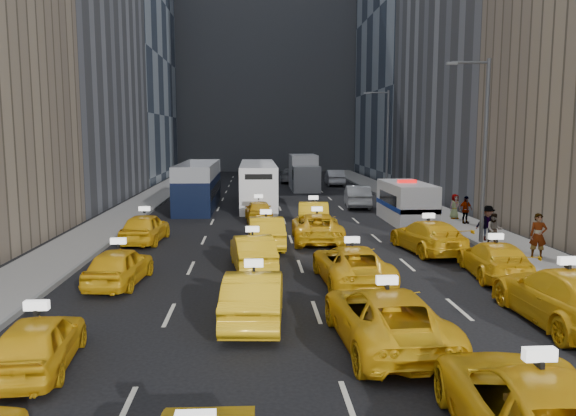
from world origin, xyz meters
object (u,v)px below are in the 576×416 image
Objects in this scene: double_decker at (199,186)px; pedestrian_0 at (538,236)px; nypd_van at (406,203)px; box_truck at (304,173)px; taxi_2 at (536,410)px; city_bus at (258,184)px.

double_decker reaches higher than pedestrian_0.
box_truck reaches higher than nypd_van.
taxi_2 is 0.49× the size of double_decker.
box_truck is at bearing 100.06° from nypd_van.
pedestrian_0 is at bearing -77.84° from nypd_van.
nypd_van reaches higher than pedestrian_0.
box_truck is 32.30m from pedestrian_0.
taxi_2 is 0.45× the size of city_bus.
city_bus is at bearing -76.35° from taxi_2.
double_decker is 1.50× the size of box_truck.
box_truck is at bearing 64.72° from city_bus.
double_decker is at bearing 148.70° from pedestrian_0.
city_bus is 6.53× the size of pedestrian_0.
double_decker is (-13.47, 7.72, 0.42)m from nypd_van.
nypd_van is at bearing -48.63° from city_bus.
city_bus is (-4.46, 34.15, 0.81)m from taxi_2.
pedestrian_0 is at bearing -69.74° from box_truck.
nypd_van reaches higher than taxi_2.
taxi_2 is 34.45m from city_bus.
nypd_van is 0.50× the size of city_bus.
pedestrian_0 is (7.40, 14.25, 0.33)m from taxi_2.
taxi_2 is 16.06m from pedestrian_0.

